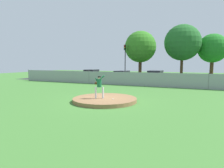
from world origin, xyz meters
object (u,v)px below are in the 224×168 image
(baseball, at_px, (113,99))
(pitcher_youth, at_px, (99,85))
(parked_car_burgundy, at_px, (92,75))
(parked_car_navy, at_px, (122,76))
(traffic_cone_orange, at_px, (219,84))
(parked_car_silver, at_px, (155,77))
(traffic_light_near, at_px, (125,56))

(baseball, bearing_deg, pitcher_youth, 177.79)
(parked_car_burgundy, xyz_separation_m, parked_car_navy, (4.86, 0.49, -0.04))
(traffic_cone_orange, bearing_deg, pitcher_youth, -122.75)
(parked_car_navy, bearing_deg, parked_car_silver, -7.84)
(parked_car_silver, distance_m, traffic_cone_orange, 7.63)
(parked_car_silver, bearing_deg, parked_car_navy, 172.16)
(pitcher_youth, distance_m, traffic_cone_orange, 16.10)
(parked_car_burgundy, height_order, traffic_cone_orange, parked_car_burgundy)
(pitcher_youth, xyz_separation_m, parked_car_silver, (1.12, 14.34, -0.43))
(traffic_cone_orange, relative_size, traffic_light_near, 0.10)
(parked_car_navy, relative_size, traffic_light_near, 0.80)
(parked_car_silver, bearing_deg, parked_car_burgundy, 178.79)
(baseball, height_order, parked_car_burgundy, parked_car_burgundy)
(pitcher_youth, xyz_separation_m, traffic_cone_orange, (8.69, 13.52, -0.97))
(baseball, distance_m, traffic_light_near, 20.61)
(parked_car_burgundy, relative_size, traffic_light_near, 0.74)
(baseball, relative_size, traffic_light_near, 0.01)
(pitcher_youth, bearing_deg, parked_car_burgundy, 121.28)
(pitcher_youth, height_order, baseball, pitcher_youth)
(pitcher_youth, relative_size, baseball, 22.49)
(parked_car_silver, xyz_separation_m, traffic_light_near, (-6.16, 4.97, 3.04))
(parked_car_burgundy, xyz_separation_m, traffic_light_near, (3.80, 4.76, 3.05))
(parked_car_burgundy, bearing_deg, traffic_cone_orange, -3.36)
(pitcher_youth, bearing_deg, traffic_light_near, 104.62)
(parked_car_silver, height_order, parked_car_burgundy, parked_car_silver)
(pitcher_youth, bearing_deg, traffic_cone_orange, 57.25)
(parked_car_silver, xyz_separation_m, traffic_cone_orange, (7.57, -0.82, -0.55))
(parked_car_silver, height_order, traffic_cone_orange, parked_car_silver)
(baseball, xyz_separation_m, traffic_cone_orange, (7.61, 13.56, -0.03))
(parked_car_burgundy, relative_size, traffic_cone_orange, 7.65)
(parked_car_navy, height_order, traffic_cone_orange, parked_car_navy)
(baseball, relative_size, traffic_cone_orange, 0.13)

